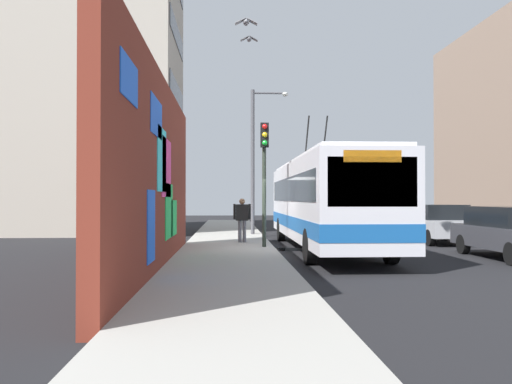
# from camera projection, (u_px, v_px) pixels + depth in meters

# --- Properties ---
(ground_plane) EXTENTS (80.00, 80.00, 0.00)m
(ground_plane) POSITION_uv_depth(u_px,v_px,m) (276.00, 253.00, 17.84)
(ground_plane) COLOR black
(sidewalk_slab) EXTENTS (48.00, 3.20, 0.15)m
(sidewalk_slab) POSITION_uv_depth(u_px,v_px,m) (228.00, 251.00, 17.76)
(sidewalk_slab) COLOR #9E9B93
(sidewalk_slab) RESTS_ON ground_plane
(graffiti_wall) EXTENTS (13.26, 0.32, 4.88)m
(graffiti_wall) POSITION_uv_depth(u_px,v_px,m) (158.00, 174.00, 13.33)
(graffiti_wall) COLOR maroon
(graffiti_wall) RESTS_ON ground_plane
(building_far_left) EXTENTS (8.26, 9.54, 17.43)m
(building_far_left) POSITION_uv_depth(u_px,v_px,m) (89.00, 72.00, 28.86)
(building_far_left) COLOR #B2A899
(building_far_left) RESTS_ON ground_plane
(city_bus) EXTENTS (12.73, 2.55, 4.97)m
(city_bus) POSITION_uv_depth(u_px,v_px,m) (324.00, 200.00, 18.77)
(city_bus) COLOR silver
(city_bus) RESTS_ON ground_plane
(parked_car_silver) EXTENTS (4.11, 1.90, 1.58)m
(parked_car_silver) POSITION_uv_depth(u_px,v_px,m) (438.00, 223.00, 21.78)
(parked_car_silver) COLOR #B7B7BC
(parked_car_silver) RESTS_ON ground_plane
(pedestrian_midblock) EXTENTS (0.22, 0.67, 1.68)m
(pedestrian_midblock) POSITION_uv_depth(u_px,v_px,m) (242.00, 216.00, 20.38)
(pedestrian_midblock) COLOR #595960
(pedestrian_midblock) RESTS_ON sidewalk_slab
(traffic_light) EXTENTS (0.49, 0.28, 4.31)m
(traffic_light) POSITION_uv_depth(u_px,v_px,m) (264.00, 163.00, 18.31)
(traffic_light) COLOR #2D382D
(traffic_light) RESTS_ON sidewalk_slab
(street_lamp) EXTENTS (0.44, 1.78, 6.85)m
(street_lamp) POSITION_uv_depth(u_px,v_px,m) (257.00, 151.00, 25.15)
(street_lamp) COLOR #4C4C51
(street_lamp) RESTS_ON sidewalk_slab
(flying_pigeons) EXTENTS (4.10, 4.44, 2.15)m
(flying_pigeons) POSITION_uv_depth(u_px,v_px,m) (302.00, 4.00, 14.67)
(flying_pigeons) COLOR slate
(curbside_puddle) EXTENTS (1.29, 1.29, 0.00)m
(curbside_puddle) POSITION_uv_depth(u_px,v_px,m) (290.00, 249.00, 18.98)
(curbside_puddle) COLOR black
(curbside_puddle) RESTS_ON ground_plane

